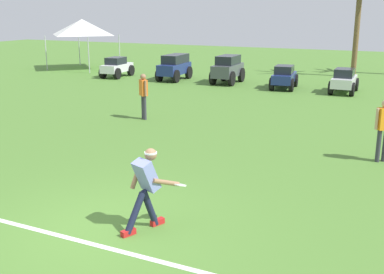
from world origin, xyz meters
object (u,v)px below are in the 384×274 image
palm_tree_far_left (357,17)px  parked_car_slot_b (175,66)px  parked_car_slot_c (228,69)px  parked_car_slot_d (284,77)px  parked_car_slot_e (344,80)px  teammate_midfield (384,125)px  frisbee_thrower (146,185)px  frisbee_in_flight (179,185)px  teammate_near_sideline (144,92)px  parked_car_slot_a (117,67)px  event_tent (82,27)px

palm_tree_far_left → parked_car_slot_b: bearing=-147.2°
parked_car_slot_c → parked_car_slot_d: size_ratio=1.04×
parked_car_slot_e → teammate_midfield: bearing=-76.6°
frisbee_thrower → parked_car_slot_c: size_ratio=0.60×
frisbee_in_flight → teammate_near_sideline: bearing=125.1°
frisbee_thrower → parked_car_slot_d: 15.96m
frisbee_thrower → parked_car_slot_b: bearing=115.9°
teammate_midfield → parked_car_slot_e: bearing=103.4°
frisbee_thrower → palm_tree_far_left: (0.56, 21.59, 2.43)m
teammate_near_sideline → palm_tree_far_left: 15.28m
parked_car_slot_c → parked_car_slot_d: (3.05, -0.45, -0.18)m
palm_tree_far_left → parked_car_slot_c: bearing=-135.8°
palm_tree_far_left → teammate_midfield: bearing=-80.1°
teammate_near_sideline → palm_tree_far_left: size_ratio=0.31×
parked_car_slot_a → parked_car_slot_b: size_ratio=0.93×
frisbee_thrower → teammate_midfield: 6.64m
parked_car_slot_a → parked_car_slot_c: (6.40, 0.49, 0.18)m
frisbee_thrower → teammate_near_sideline: teammate_near_sideline is taller
teammate_midfield → palm_tree_far_left: 16.24m
frisbee_in_flight → teammate_near_sideline: size_ratio=0.18×
teammate_midfield → parked_car_slot_c: size_ratio=0.66×
parked_car_slot_b → parked_car_slot_e: bearing=-2.3°
parked_car_slot_c → palm_tree_far_left: (5.44, 5.29, 2.49)m
parked_car_slot_c → parked_car_slot_e: (5.80, -0.48, -0.18)m
parked_car_slot_c → parked_car_slot_e: 5.82m
frisbee_thrower → parked_car_slot_a: 19.42m
parked_car_slot_c → parked_car_slot_d: parked_car_slot_c is taller
event_tent → frisbee_thrower: bearing=-49.8°
teammate_near_sideline → palm_tree_far_left: (5.02, 14.25, 2.29)m
parked_car_slot_b → parked_car_slot_d: bearing=-3.1°
parked_car_slot_d → parked_car_slot_c: bearing=171.6°
frisbee_thrower → parked_car_slot_d: frisbee_thrower is taller
parked_car_slot_a → parked_car_slot_c: parked_car_slot_c is taller
parked_car_slot_e → frisbee_thrower: bearing=-93.3°
parked_car_slot_a → parked_car_slot_c: 6.42m
parked_car_slot_e → palm_tree_far_left: size_ratio=0.44×
frisbee_in_flight → parked_car_slot_a: (-11.68, 15.36, -0.15)m
teammate_near_sideline → event_tent: event_tent is taller
teammate_near_sideline → palm_tree_far_left: palm_tree_far_left is taller
teammate_near_sideline → parked_car_slot_b: size_ratio=0.64×
frisbee_thrower → parked_car_slot_c: frisbee_thrower is taller
frisbee_thrower → teammate_near_sideline: (-4.45, 7.33, 0.14)m
parked_car_slot_a → teammate_midfield: bearing=-34.6°
teammate_midfield → palm_tree_far_left: size_ratio=0.31×
frisbee_thrower → frisbee_in_flight: frisbee_thrower is taller
frisbee_in_flight → parked_car_slot_b: size_ratio=0.12×
parked_car_slot_c → teammate_midfield: bearing=-52.2°
teammate_midfield → parked_car_slot_e: teammate_midfield is taller
frisbee_in_flight → frisbee_thrower: bearing=-131.8°
teammate_midfield → palm_tree_far_left: bearing=99.9°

